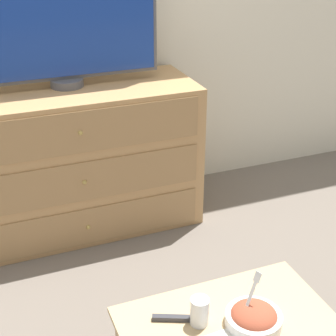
% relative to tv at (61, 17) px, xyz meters
% --- Properties ---
extents(ground_plane, '(12.00, 12.00, 0.00)m').
position_rel_tv_xyz_m(ground_plane, '(-0.16, 0.24, -1.20)').
color(ground_plane, '#70665B').
extents(dresser, '(1.39, 0.56, 0.83)m').
position_rel_tv_xyz_m(dresser, '(-0.01, -0.06, -0.78)').
color(dresser, tan).
rests_on(dresser, ground_plane).
extents(tv, '(1.02, 0.18, 0.72)m').
position_rel_tv_xyz_m(tv, '(0.00, 0.00, 0.00)').
color(tv, '#515156').
rests_on(tv, dresser).
extents(takeout_bowl, '(0.20, 0.20, 0.19)m').
position_rel_tv_xyz_m(takeout_bowl, '(0.29, -1.56, -0.76)').
color(takeout_bowl, silver).
rests_on(takeout_bowl, coffee_table).
extents(drink_cup, '(0.07, 0.07, 0.10)m').
position_rel_tv_xyz_m(drink_cup, '(0.12, -1.49, -0.74)').
color(drink_cup, '#9E6638').
rests_on(drink_cup, coffee_table).
extents(remote_control, '(0.13, 0.07, 0.02)m').
position_rel_tv_xyz_m(remote_control, '(0.04, -1.44, -0.78)').
color(remote_control, '#38383D').
rests_on(remote_control, coffee_table).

